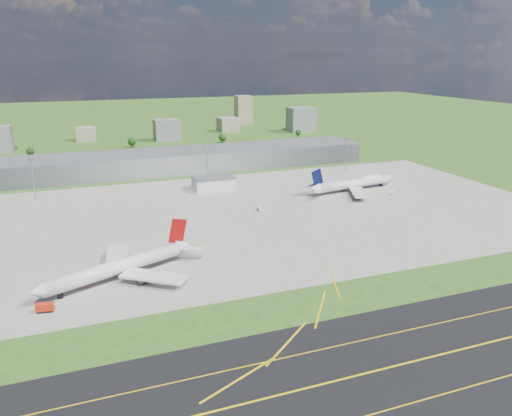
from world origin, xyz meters
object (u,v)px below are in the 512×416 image
object	(u,v)px
airliner_red_twin	(122,266)
van_white_near	(260,209)
airliner_blue_quad	(354,183)
van_white_far	(391,192)
crash_tender	(45,308)
fire_truck	(83,278)
tug_yellow	(194,248)

from	to	relation	value
airliner_red_twin	van_white_near	xyz separation A→B (m)	(84.16, 65.57, -3.95)
airliner_blue_quad	van_white_far	world-z (taller)	airliner_blue_quad
crash_tender	van_white_far	size ratio (longest dim) A/B	1.34
van_white_far	fire_truck	bearing A→B (deg)	166.98
van_white_far	airliner_red_twin	bearing A→B (deg)	168.92
airliner_blue_quad	van_white_near	distance (m)	76.71
airliner_red_twin	van_white_far	bearing A→B (deg)	178.08
tug_yellow	airliner_blue_quad	bearing A→B (deg)	-12.03
fire_truck	crash_tender	bearing A→B (deg)	-144.98
fire_truck	van_white_far	world-z (taller)	fire_truck
crash_tender	van_white_far	xyz separation A→B (m)	(204.86, 87.54, -0.42)
fire_truck	tug_yellow	bearing A→B (deg)	-0.62
airliner_red_twin	van_white_far	size ratio (longest dim) A/B	14.11
airliner_blue_quad	tug_yellow	xyz separation A→B (m)	(-124.19, -64.49, -4.12)
airliner_blue_quad	fire_truck	xyz separation A→B (m)	(-173.26, -83.13, -3.30)
tug_yellow	van_white_far	bearing A→B (deg)	-20.60
van_white_far	crash_tender	bearing A→B (deg)	170.75
airliner_blue_quad	tug_yellow	world-z (taller)	airliner_blue_quad
airliner_blue_quad	van_white_far	bearing A→B (deg)	-49.36
airliner_red_twin	tug_yellow	xyz separation A→B (m)	(34.16, 20.19, -4.20)
fire_truck	crash_tender	size ratio (longest dim) A/B	1.34
van_white_near	van_white_far	world-z (taller)	van_white_near
airliner_blue_quad	fire_truck	bearing A→B (deg)	-162.73
fire_truck	van_white_far	distance (m)	202.94
tug_yellow	van_white_far	xyz separation A→B (m)	(142.37, 48.68, 0.20)
airliner_red_twin	van_white_far	xyz separation A→B (m)	(176.53, 68.87, -3.99)
crash_tender	tug_yellow	world-z (taller)	crash_tender
tug_yellow	van_white_near	world-z (taller)	van_white_near
airliner_red_twin	van_white_near	bearing A→B (deg)	-165.31
fire_truck	crash_tender	world-z (taller)	fire_truck
airliner_red_twin	van_white_far	distance (m)	189.53
airliner_blue_quad	fire_truck	world-z (taller)	airliner_blue_quad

